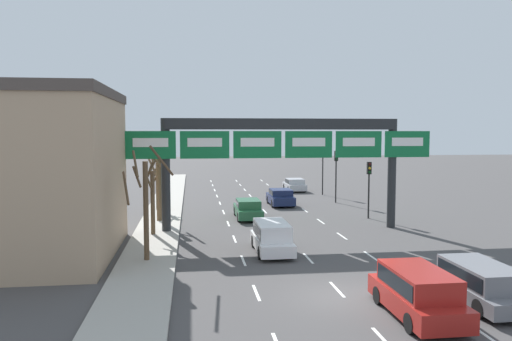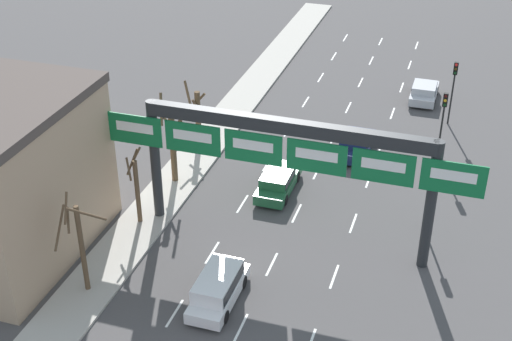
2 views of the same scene
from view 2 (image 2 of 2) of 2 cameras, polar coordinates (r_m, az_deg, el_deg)
lane_dashes at (r=39.15m, az=2.33°, el=-5.37°), size 6.72×67.00×0.01m
sign_gantry at (r=36.02m, az=2.41°, el=1.59°), size 19.60×0.70×7.22m
car_navy at (r=47.25m, az=7.98°, el=2.14°), size 1.96×4.22×1.43m
car_green at (r=42.70m, az=1.78°, el=-0.83°), size 1.81×4.64×1.42m
car_silver at (r=55.96m, az=13.31°, el=6.18°), size 1.91×4.09×1.36m
suv_white at (r=34.44m, az=-3.05°, el=-9.25°), size 1.80×4.45×1.62m
traffic_light_near_gantry at (r=46.58m, az=14.77°, el=4.50°), size 0.30×0.35×4.66m
traffic_light_mid_block at (r=39.40m, az=13.74°, el=-0.86°), size 0.30×0.35×4.17m
traffic_light_far_end at (r=51.57m, az=15.56°, el=6.95°), size 0.30×0.35×4.69m
tree_bare_closest at (r=39.55m, az=-9.54°, el=-1.26°), size 0.82×1.13×4.53m
tree_bare_second at (r=47.37m, az=-4.72°, el=4.49°), size 1.40×1.62×4.44m
tree_bare_third at (r=34.70m, az=-13.94°, el=-5.54°), size 2.54×2.08×5.61m
tree_bare_furthest at (r=42.93m, az=-6.67°, el=2.37°), size 1.60×1.58×5.67m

